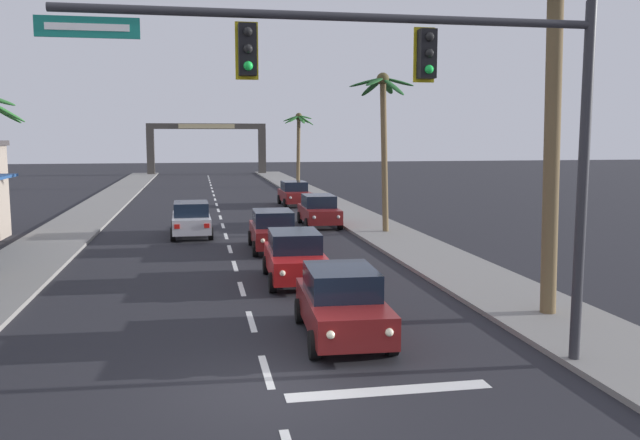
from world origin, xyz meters
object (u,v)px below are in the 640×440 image
sedan_third_in_queue (295,256)px  town_gateway_arch (207,141)px  palm_right_farthest (298,132)px  sedan_oncoming_far (191,219)px  traffic_signal_mast (440,101)px  sedan_fifth_in_queue (273,230)px  sedan_parked_nearest_kerb (319,210)px  sedan_parked_mid_kerb (294,193)px  palm_right_nearest (553,87)px  sedan_lead_at_stop_bar (342,303)px  palm_right_second (383,117)px

sedan_third_in_queue → town_gateway_arch: (-1.82, 63.17, 3.31)m
palm_right_farthest → town_gateway_arch: size_ratio=0.47×
sedan_oncoming_far → town_gateway_arch: town_gateway_arch is taller
sedan_oncoming_far → palm_right_farthest: 31.78m
town_gateway_arch → palm_right_farthest: bearing=-69.9°
traffic_signal_mast → sedan_third_in_queue: size_ratio=2.35×
sedan_fifth_in_queue → sedan_parked_nearest_kerb: same height
sedan_third_in_queue → sedan_parked_nearest_kerb: 13.63m
sedan_parked_mid_kerb → sedan_oncoming_far: bearing=-117.8°
traffic_signal_mast → town_gateway_arch: bearing=92.6°
palm_right_nearest → town_gateway_arch: (-7.71, 68.74, -1.91)m
sedan_fifth_in_queue → sedan_oncoming_far: size_ratio=1.00×
sedan_third_in_queue → town_gateway_arch: size_ratio=0.31×
sedan_parked_nearest_kerb → traffic_signal_mast: bearing=-94.5°
sedan_third_in_queue → sedan_parked_mid_kerb: (3.51, 24.03, 0.00)m
palm_right_farthest → sedan_third_in_queue: bearing=-98.9°
sedan_third_in_queue → sedan_lead_at_stop_bar: bearing=-88.1°
palm_right_farthest → sedan_oncoming_far: bearing=-108.2°
sedan_third_in_queue → palm_right_second: (5.81, 9.88, 4.87)m
sedan_fifth_in_queue → town_gateway_arch: bearing=91.8°
sedan_parked_nearest_kerb → sedan_oncoming_far: bearing=-160.3°
traffic_signal_mast → sedan_fifth_in_queue: traffic_signal_mast is taller
palm_right_second → palm_right_farthest: (0.56, 30.86, -0.56)m
sedan_oncoming_far → sedan_fifth_in_queue: bearing=-52.8°
sedan_lead_at_stop_bar → sedan_parked_nearest_kerb: (3.05, 19.52, 0.00)m
palm_right_nearest → palm_right_farthest: palm_right_nearest is taller
palm_right_farthest → sedan_parked_nearest_kerb: bearing=-96.4°
sedan_third_in_queue → palm_right_second: size_ratio=0.57×
traffic_signal_mast → sedan_third_in_queue: bearing=99.5°
town_gateway_arch → traffic_signal_mast: bearing=-87.4°
sedan_third_in_queue → sedan_fifth_in_queue: bearing=90.1°
sedan_fifth_in_queue → palm_right_nearest: palm_right_nearest is taller
sedan_third_in_queue → palm_right_nearest: bearing=-43.4°
sedan_fifth_in_queue → sedan_parked_mid_kerb: same height
sedan_lead_at_stop_bar → palm_right_farthest: palm_right_farthest is taller
sedan_parked_nearest_kerb → town_gateway_arch: 50.30m
sedan_lead_at_stop_bar → sedan_parked_mid_kerb: same height
sedan_oncoming_far → palm_right_farthest: (9.83, 29.92, 4.31)m
traffic_signal_mast → palm_right_second: bearing=77.2°
palm_right_farthest → sedan_lead_at_stop_bar: bearing=-97.5°
sedan_lead_at_stop_bar → palm_right_nearest: 7.74m
sedan_fifth_in_queue → palm_right_second: palm_right_second is taller
sedan_parked_nearest_kerb → palm_right_second: size_ratio=0.57×
palm_right_nearest → town_gateway_arch: size_ratio=0.65×
sedan_parked_mid_kerb → palm_right_nearest: 30.15m
palm_right_nearest → sedan_third_in_queue: bearing=136.6°
sedan_third_in_queue → palm_right_farthest: size_ratio=0.64×
traffic_signal_mast → sedan_lead_at_stop_bar: size_ratio=2.35×
sedan_lead_at_stop_bar → sedan_oncoming_far: bearing=102.1°
traffic_signal_mast → palm_right_nearest: bearing=38.7°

